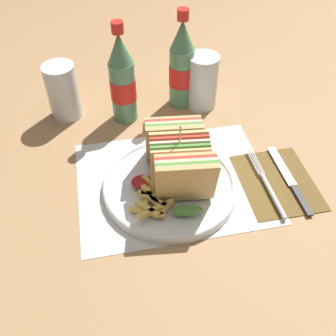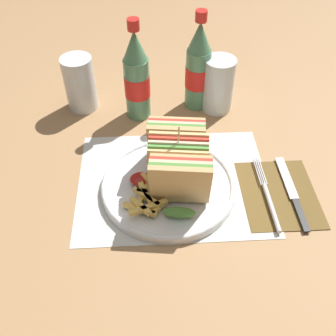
# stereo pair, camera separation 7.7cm
# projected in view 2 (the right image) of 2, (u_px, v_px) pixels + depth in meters

# --- Properties ---
(ground_plane) EXTENTS (4.00, 4.00, 0.00)m
(ground_plane) POSITION_uv_depth(u_px,v_px,m) (159.00, 180.00, 0.80)
(ground_plane) COLOR #9E754C
(placemat) EXTENTS (0.39, 0.30, 0.00)m
(placemat) POSITION_uv_depth(u_px,v_px,m) (173.00, 182.00, 0.80)
(placemat) COLOR silver
(placemat) RESTS_ON ground_plane
(plate_main) EXTENTS (0.27, 0.27, 0.02)m
(plate_main) POSITION_uv_depth(u_px,v_px,m) (169.00, 186.00, 0.78)
(plate_main) COLOR white
(plate_main) RESTS_ON ground_plane
(club_sandwich) EXTENTS (0.12, 0.20, 0.15)m
(club_sandwich) POSITION_uv_depth(u_px,v_px,m) (178.00, 163.00, 0.74)
(club_sandwich) COLOR tan
(club_sandwich) RESTS_ON plate_main
(fries_pile) EXTENTS (0.10, 0.11, 0.02)m
(fries_pile) POSITION_uv_depth(u_px,v_px,m) (149.00, 196.00, 0.73)
(fries_pile) COLOR #E0B756
(fries_pile) RESTS_ON plate_main
(ketchup_blob) EXTENTS (0.04, 0.04, 0.01)m
(ketchup_blob) POSITION_uv_depth(u_px,v_px,m) (140.00, 179.00, 0.77)
(ketchup_blob) COLOR maroon
(ketchup_blob) RESTS_ON plate_main
(napkin) EXTENTS (0.15, 0.18, 0.00)m
(napkin) POSITION_uv_depth(u_px,v_px,m) (279.00, 193.00, 0.78)
(napkin) COLOR brown
(napkin) RESTS_ON ground_plane
(fork) EXTENTS (0.02, 0.19, 0.01)m
(fork) POSITION_uv_depth(u_px,v_px,m) (269.00, 199.00, 0.76)
(fork) COLOR silver
(fork) RESTS_ON napkin
(knife) EXTENTS (0.02, 0.19, 0.00)m
(knife) POSITION_uv_depth(u_px,v_px,m) (292.00, 193.00, 0.77)
(knife) COLOR black
(knife) RESTS_ON napkin
(coke_bottle_near) EXTENTS (0.06, 0.06, 0.24)m
(coke_bottle_near) POSITION_uv_depth(u_px,v_px,m) (137.00, 78.00, 0.89)
(coke_bottle_near) COLOR #4C7F5B
(coke_bottle_near) RESTS_ON ground_plane
(coke_bottle_far) EXTENTS (0.06, 0.06, 0.24)m
(coke_bottle_far) POSITION_uv_depth(u_px,v_px,m) (198.00, 68.00, 0.91)
(coke_bottle_far) COLOR #4C7F5B
(coke_bottle_far) RESTS_ON ground_plane
(glass_near) EXTENTS (0.07, 0.07, 0.13)m
(glass_near) POSITION_uv_depth(u_px,v_px,m) (218.00, 85.00, 0.93)
(glass_near) COLOR silver
(glass_near) RESTS_ON ground_plane
(glass_far) EXTENTS (0.07, 0.07, 0.13)m
(glass_far) POSITION_uv_depth(u_px,v_px,m) (80.00, 87.00, 0.94)
(glass_far) COLOR silver
(glass_far) RESTS_ON ground_plane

